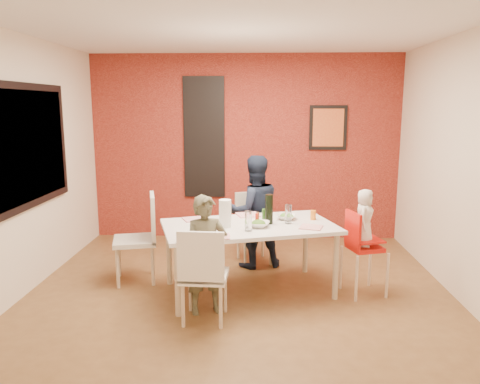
{
  "coord_description": "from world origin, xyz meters",
  "views": [
    {
      "loc": [
        0.19,
        -4.64,
        1.97
      ],
      "look_at": [
        0.0,
        0.3,
        1.05
      ],
      "focal_mm": 35.0,
      "sensor_mm": 36.0,
      "label": 1
    }
  ],
  "objects_px": {
    "chair_near": "(203,271)",
    "chair_far": "(253,223)",
    "child_far": "(254,212)",
    "paper_towel_roll": "(225,213)",
    "high_chair": "(361,245)",
    "wine_bottle": "(269,209)",
    "child_near": "(206,255)",
    "dining_table": "(249,231)",
    "chair_left": "(142,233)",
    "toddler": "(364,218)"
  },
  "relations": [
    {
      "from": "chair_near",
      "to": "chair_far",
      "type": "bearing_deg",
      "value": -100.39
    },
    {
      "from": "child_far",
      "to": "paper_towel_roll",
      "type": "height_order",
      "value": "child_far"
    },
    {
      "from": "high_chair",
      "to": "wine_bottle",
      "type": "xyz_separation_m",
      "value": [
        -0.96,
        0.07,
        0.36
      ]
    },
    {
      "from": "chair_far",
      "to": "paper_towel_roll",
      "type": "relative_size",
      "value": 3.09
    },
    {
      "from": "wine_bottle",
      "to": "paper_towel_roll",
      "type": "height_order",
      "value": "wine_bottle"
    },
    {
      "from": "chair_far",
      "to": "child_near",
      "type": "distance_m",
      "value": 1.63
    },
    {
      "from": "dining_table",
      "to": "chair_left",
      "type": "bearing_deg",
      "value": 166.98
    },
    {
      "from": "paper_towel_roll",
      "to": "child_far",
      "type": "bearing_deg",
      "value": 72.17
    },
    {
      "from": "toddler",
      "to": "wine_bottle",
      "type": "xyz_separation_m",
      "value": [
        -0.98,
        0.06,
        0.07
      ]
    },
    {
      "from": "dining_table",
      "to": "child_far",
      "type": "height_order",
      "value": "child_far"
    },
    {
      "from": "wine_bottle",
      "to": "chair_left",
      "type": "bearing_deg",
      "value": 170.85
    },
    {
      "from": "chair_left",
      "to": "chair_near",
      "type": "bearing_deg",
      "value": 23.56
    },
    {
      "from": "chair_near",
      "to": "wine_bottle",
      "type": "distance_m",
      "value": 1.09
    },
    {
      "from": "high_chair",
      "to": "wine_bottle",
      "type": "bearing_deg",
      "value": 69.11
    },
    {
      "from": "chair_near",
      "to": "paper_towel_roll",
      "type": "height_order",
      "value": "paper_towel_roll"
    },
    {
      "from": "chair_left",
      "to": "child_far",
      "type": "xyz_separation_m",
      "value": [
        1.25,
        0.53,
        0.13
      ]
    },
    {
      "from": "dining_table",
      "to": "high_chair",
      "type": "height_order",
      "value": "high_chair"
    },
    {
      "from": "high_chair",
      "to": "child_near",
      "type": "height_order",
      "value": "child_near"
    },
    {
      "from": "dining_table",
      "to": "high_chair",
      "type": "xyz_separation_m",
      "value": [
        1.17,
        -0.02,
        -0.13
      ]
    },
    {
      "from": "dining_table",
      "to": "chair_left",
      "type": "relative_size",
      "value": 1.98
    },
    {
      "from": "high_chair",
      "to": "child_far",
      "type": "relative_size",
      "value": 0.65
    },
    {
      "from": "dining_table",
      "to": "chair_left",
      "type": "distance_m",
      "value": 1.24
    },
    {
      "from": "child_far",
      "to": "paper_towel_roll",
      "type": "bearing_deg",
      "value": 55.54
    },
    {
      "from": "chair_left",
      "to": "toddler",
      "type": "xyz_separation_m",
      "value": [
        2.4,
        -0.29,
        0.27
      ]
    },
    {
      "from": "chair_near",
      "to": "chair_far",
      "type": "distance_m",
      "value": 1.86
    },
    {
      "from": "child_far",
      "to": "wine_bottle",
      "type": "distance_m",
      "value": 0.8
    },
    {
      "from": "toddler",
      "to": "paper_towel_roll",
      "type": "distance_m",
      "value": 1.44
    },
    {
      "from": "chair_near",
      "to": "child_near",
      "type": "bearing_deg",
      "value": -88.15
    },
    {
      "from": "high_chair",
      "to": "child_far",
      "type": "height_order",
      "value": "child_far"
    },
    {
      "from": "toddler",
      "to": "wine_bottle",
      "type": "bearing_deg",
      "value": 108.39
    },
    {
      "from": "chair_far",
      "to": "child_far",
      "type": "height_order",
      "value": "child_far"
    },
    {
      "from": "child_far",
      "to": "high_chair",
      "type": "bearing_deg",
      "value": 126.84
    },
    {
      "from": "chair_left",
      "to": "paper_towel_roll",
      "type": "bearing_deg",
      "value": 54.74
    },
    {
      "from": "child_near",
      "to": "chair_far",
      "type": "bearing_deg",
      "value": 55.58
    },
    {
      "from": "chair_near",
      "to": "paper_towel_roll",
      "type": "distance_m",
      "value": 0.79
    },
    {
      "from": "chair_left",
      "to": "high_chair",
      "type": "distance_m",
      "value": 2.39
    },
    {
      "from": "chair_near",
      "to": "toddler",
      "type": "distance_m",
      "value": 1.79
    },
    {
      "from": "high_chair",
      "to": "paper_towel_roll",
      "type": "relative_size",
      "value": 3.17
    },
    {
      "from": "dining_table",
      "to": "chair_left",
      "type": "height_order",
      "value": "chair_left"
    },
    {
      "from": "child_near",
      "to": "child_far",
      "type": "bearing_deg",
      "value": 52.21
    },
    {
      "from": "child_near",
      "to": "high_chair",
      "type": "bearing_deg",
      "value": -1.58
    },
    {
      "from": "chair_far",
      "to": "chair_left",
      "type": "height_order",
      "value": "chair_left"
    },
    {
      "from": "child_near",
      "to": "wine_bottle",
      "type": "bearing_deg",
      "value": 24.18
    },
    {
      "from": "chair_left",
      "to": "toddler",
      "type": "distance_m",
      "value": 2.43
    },
    {
      "from": "chair_far",
      "to": "child_far",
      "type": "relative_size",
      "value": 0.63
    },
    {
      "from": "chair_left",
      "to": "high_chair",
      "type": "bearing_deg",
      "value": 68.8
    },
    {
      "from": "paper_towel_roll",
      "to": "child_near",
      "type": "bearing_deg",
      "value": -109.34
    },
    {
      "from": "toddler",
      "to": "wine_bottle",
      "type": "relative_size",
      "value": 1.91
    },
    {
      "from": "child_near",
      "to": "child_far",
      "type": "distance_m",
      "value": 1.41
    },
    {
      "from": "chair_near",
      "to": "child_far",
      "type": "relative_size",
      "value": 0.65
    }
  ]
}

